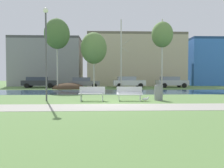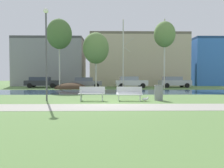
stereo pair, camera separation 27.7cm
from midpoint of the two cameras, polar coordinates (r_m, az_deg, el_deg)
The scene contains 19 objects.
ground_plane at distance 22.46m, azimuth -0.30°, elevation -1.87°, with size 120.00×120.00×0.00m, color #5B7F42.
paved_path_strip at distance 10.52m, azimuth 0.55°, elevation -6.16°, with size 60.00×2.37×0.01m, color #9E998E.
river_band at distance 21.18m, azimuth -0.25°, elevation -2.09°, with size 80.00×6.69×0.01m, color #2D475B.
soil_mound at distance 26.82m, azimuth -10.59°, elevation -1.29°, with size 4.01×2.93×1.52m, color #423021.
bench_left at distance 13.31m, azimuth -4.79°, elevation -2.44°, with size 1.63×0.65×0.87m.
bench_right at distance 13.36m, azimuth 5.23°, elevation -2.43°, with size 1.63×0.65×0.87m.
trash_bin at distance 13.83m, azimuth 12.86°, elevation -2.21°, with size 0.55×0.55×0.96m.
seagull at distance 13.22m, azimuth 9.49°, elevation -3.97°, with size 0.46×0.17×0.27m.
streetlamp at distance 14.02m, azimuth -16.53°, elevation 11.22°, with size 0.32×0.32×5.69m.
birch_far_left at distance 26.79m, azimuth -13.53°, elevation 12.75°, with size 2.97×2.97×8.41m.
birch_left at distance 26.88m, azimuth -3.99°, elevation 9.45°, with size 3.21×3.21×6.94m.
birch_center_left at distance 26.36m, azimuth 3.35°, elevation 7.99°, with size 1.40×2.23×8.44m.
birch_center at distance 27.96m, azimuth 14.08°, elevation 12.62°, with size 2.63×2.63×8.63m.
parked_van_nearest_dark at distance 31.09m, azimuth -17.81°, elevation 0.53°, with size 4.67×2.26×1.47m.
parked_sedan_second_grey at distance 29.06m, azimuth -6.69°, elevation 0.46°, with size 4.22×2.22×1.41m.
parked_hatch_third_white at distance 29.37m, azimuth 5.25°, elevation 0.59°, with size 4.37×2.17×1.53m.
parked_wagon_fourth_silver at distance 30.95m, azimuth 16.40°, elevation 0.58°, with size 4.26×2.22×1.52m.
building_grey_warehouse at distance 37.75m, azimuth -15.72°, elevation 5.56°, with size 11.09×6.09×7.85m.
building_beige_block at distance 37.13m, azimuth 6.95°, elevation 6.14°, with size 15.64×7.58×8.46m.
Camera 2 is at (-0.15, -12.42, 1.48)m, focal length 34.42 mm.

